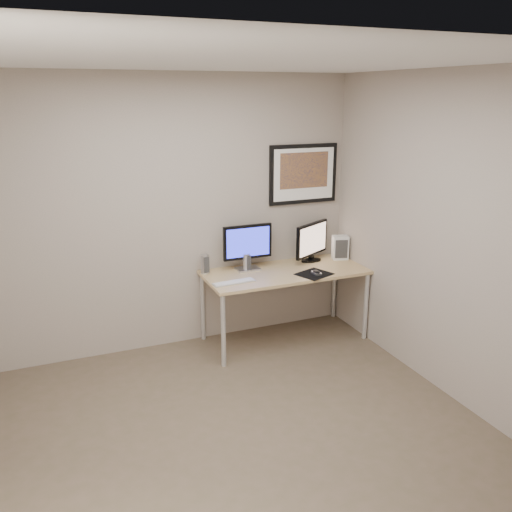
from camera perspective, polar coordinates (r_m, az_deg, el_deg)
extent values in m
plane|color=brown|center=(4.19, -1.68, -18.28)|extent=(3.60, 3.60, 0.00)
plane|color=white|center=(3.44, -2.07, 19.96)|extent=(3.60, 3.60, 0.00)
plane|color=gray|center=(5.18, -8.59, 4.23)|extent=(3.60, 0.00, 3.60)
plane|color=gray|center=(4.54, 19.89, 1.63)|extent=(0.00, 3.40, 3.40)
cube|color=#9F834D|center=(5.35, 3.07, -1.72)|extent=(1.60, 0.70, 0.03)
cylinder|color=silver|center=(4.94, -3.46, -7.87)|extent=(0.04, 0.04, 0.70)
cylinder|color=silver|center=(5.49, -5.62, -5.35)|extent=(0.04, 0.04, 0.70)
cylinder|color=silver|center=(5.58, 11.49, -5.22)|extent=(0.04, 0.04, 0.70)
cylinder|color=silver|center=(6.07, 8.24, -3.24)|extent=(0.04, 0.04, 0.70)
cube|color=black|center=(5.58, 4.99, 8.59)|extent=(0.75, 0.03, 0.60)
cube|color=white|center=(5.57, 5.07, 8.57)|extent=(0.67, 0.00, 0.52)
cube|color=orange|center=(5.56, 5.10, 8.97)|extent=(0.54, 0.00, 0.36)
cube|color=#BBBBC1|center=(5.37, -0.88, -1.35)|extent=(0.23, 0.16, 0.02)
cube|color=#BBBBC1|center=(5.35, -0.88, -0.76)|extent=(0.04, 0.04, 0.10)
cube|color=black|center=(5.29, -0.89, 1.50)|extent=(0.50, 0.03, 0.34)
cube|color=#1E25BF|center=(5.27, -0.82, 1.45)|extent=(0.45, 0.00, 0.29)
cube|color=black|center=(5.66, 5.82, -0.46)|extent=(0.25, 0.21, 0.02)
cube|color=black|center=(5.65, 5.83, -0.13)|extent=(0.06, 0.06, 0.05)
cube|color=black|center=(5.60, 5.89, 1.78)|extent=(0.47, 0.28, 0.34)
cube|color=tan|center=(5.59, 5.98, 1.74)|extent=(0.42, 0.23, 0.29)
cylinder|color=#BBBBC1|center=(5.25, -5.42, -0.84)|extent=(0.09, 0.09, 0.19)
cylinder|color=#BBBBC1|center=(5.31, -1.02, -0.65)|extent=(0.09, 0.09, 0.17)
cube|color=#B8B8BD|center=(5.00, -2.34, -2.77)|extent=(0.41, 0.14, 0.01)
cube|color=black|center=(5.26, 6.14, -1.90)|extent=(0.38, 0.36, 0.00)
ellipsoid|color=black|center=(5.25, 6.38, -1.71)|extent=(0.07, 0.11, 0.04)
cube|color=silver|center=(5.75, 8.85, 0.90)|extent=(0.19, 0.16, 0.25)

